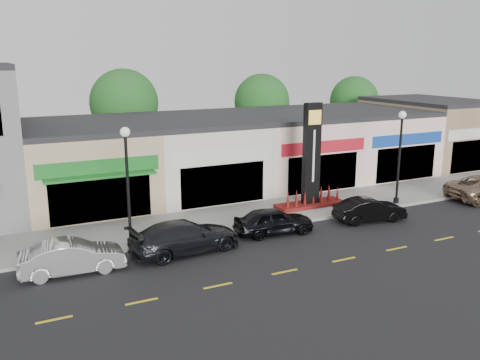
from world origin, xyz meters
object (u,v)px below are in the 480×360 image
Objects in this scene: car_white_van at (72,257)px; car_black_sedan at (274,221)px; lamp_east_near at (400,148)px; pylon_sign at (311,170)px; car_dark_sedan at (185,237)px; car_black_conv at (370,210)px; lamp_west_near at (127,175)px.

car_white_van is 9.75m from car_black_sedan.
car_white_van is (-18.84, -1.77, -2.79)m from lamp_east_near.
car_black_sedan is (9.74, 0.54, -0.01)m from car_white_van.
lamp_east_near is 9.61m from car_black_sedan.
pylon_sign is 1.43× the size of car_white_van.
car_dark_sedan is 10.47m from car_black_conv.
car_black_sedan is (6.89, -1.23, -2.80)m from lamp_west_near.
car_dark_sedan is at bearing 100.67° from car_black_sedan.
car_black_conv is at bearing -96.05° from car_dark_sedan.
car_black_conv is at bearing -89.04° from car_black_sedan.
lamp_east_near is 1.41× the size of car_black_conv.
lamp_east_near is at bearing -18.75° from pylon_sign.
lamp_west_near is 12.98m from car_black_conv.
car_dark_sedan is (4.92, 0.14, 0.04)m from car_white_van.
car_dark_sedan is (-8.92, -3.33, -1.54)m from pylon_sign.
car_black_conv is at bearing -7.77° from lamp_west_near.
car_black_sedan is at bearing -90.81° from car_dark_sedan.
lamp_west_near reaches higher than car_black_conv.
lamp_west_near is 1.41× the size of car_black_conv.
car_black_conv is (5.66, -0.49, -0.04)m from car_black_sedan.
car_black_sedan is (-4.11, -2.92, -1.60)m from pylon_sign.
car_dark_sedan is (2.08, -1.63, -2.74)m from lamp_west_near.
lamp_east_near is (16.00, 0.00, 0.00)m from lamp_west_near.
lamp_east_near is 4.79m from car_black_conv.
car_dark_sedan is 4.83m from car_black_sedan.
car_black_conv is (1.55, -3.41, -1.64)m from pylon_sign.
lamp_west_near is at bearing 91.25° from car_black_conv.
car_dark_sedan is at bearing -173.32° from lamp_east_near.
pylon_sign is 1.19× the size of car_dark_sedan.
car_white_van is at bearing 99.04° from car_black_sedan.
car_white_van is (-2.84, -1.77, -2.79)m from lamp_west_near.
pylon_sign is at bearing -48.68° from car_black_sedan.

